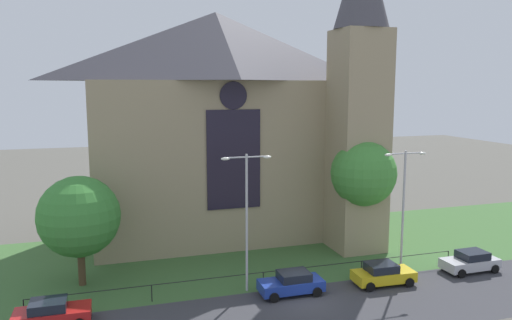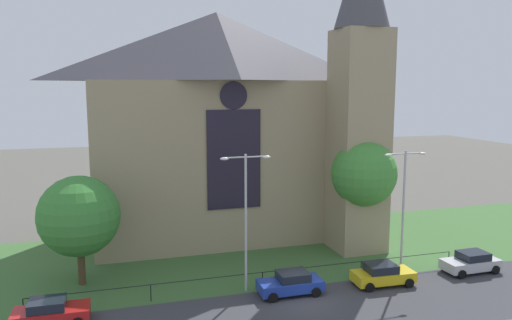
{
  "view_description": "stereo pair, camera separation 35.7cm",
  "coord_description": "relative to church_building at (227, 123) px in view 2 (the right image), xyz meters",
  "views": [
    {
      "loc": [
        -11.92,
        -28.04,
        13.5
      ],
      "look_at": [
        -0.79,
        8.0,
        7.93
      ],
      "focal_mm": 34.99,
      "sensor_mm": 36.0,
      "label": 1
    },
    {
      "loc": [
        -11.58,
        -28.14,
        13.5
      ],
      "look_at": [
        -0.79,
        8.0,
        7.93
      ],
      "focal_mm": 34.99,
      "sensor_mm": 36.0,
      "label": 2
    }
  ],
  "objects": [
    {
      "name": "ground",
      "position": [
        1.2,
        -5.66,
        -10.27
      ],
      "size": [
        160.0,
        160.0,
        0.0
      ],
      "primitive_type": "plane",
      "color": "#56544C"
    },
    {
      "name": "streetlamp_far",
      "position": [
        9.84,
        -13.26,
        -4.62
      ],
      "size": [
        3.37,
        0.26,
        8.99
      ],
      "color": "#B2B2B7",
      "rests_on": "ground"
    },
    {
      "name": "parked_car_silver",
      "position": [
        14.78,
        -14.71,
        -9.53
      ],
      "size": [
        4.22,
        2.07,
        1.51
      ],
      "rotation": [
        0.0,
        0.0,
        3.16
      ],
      "color": "#B7B7BC",
      "rests_on": "ground"
    },
    {
      "name": "parked_car_blue",
      "position": [
        0.7,
        -14.65,
        -9.53
      ],
      "size": [
        4.21,
        2.03,
        1.51
      ],
      "rotation": [
        0.0,
        0.0,
        3.14
      ],
      "color": "#1E3899",
      "rests_on": "ground"
    },
    {
      "name": "road_asphalt",
      "position": [
        1.2,
        -17.66,
        -10.27
      ],
      "size": [
        120.0,
        8.0,
        0.01
      ],
      "primitive_type": "cube",
      "color": "#38383D",
      "rests_on": "ground"
    },
    {
      "name": "parked_car_red",
      "position": [
        -13.95,
        -14.69,
        -9.53
      ],
      "size": [
        4.23,
        2.09,
        1.51
      ],
      "rotation": [
        0.0,
        0.0,
        -0.02
      ],
      "color": "#B21919",
      "rests_on": "ground"
    },
    {
      "name": "grass_verge",
      "position": [
        1.2,
        -7.66,
        -10.27
      ],
      "size": [
        120.0,
        20.0,
        0.01
      ],
      "primitive_type": "cube",
      "color": "#3D6633",
      "rests_on": "ground"
    },
    {
      "name": "parked_car_yellow",
      "position": [
        7.28,
        -15.0,
        -9.53
      ],
      "size": [
        4.26,
        2.15,
        1.51
      ],
      "rotation": [
        0.0,
        0.0,
        -0.04
      ],
      "color": "gold",
      "rests_on": "ground"
    },
    {
      "name": "church_building",
      "position": [
        0.0,
        0.0,
        0.0
      ],
      "size": [
        23.2,
        16.2,
        26.0
      ],
      "color": "tan",
      "rests_on": "ground"
    },
    {
      "name": "tree_right_near",
      "position": [
        9.0,
        -8.87,
        -3.71
      ],
      "size": [
        5.24,
        5.24,
        9.27
      ],
      "color": "#423021",
      "rests_on": "ground"
    },
    {
      "name": "tree_left_near",
      "position": [
        -12.49,
        -8.97,
        -5.46
      ],
      "size": [
        5.5,
        5.5,
        7.58
      ],
      "color": "#4C3823",
      "rests_on": "ground"
    },
    {
      "name": "streetlamp_near",
      "position": [
        -1.96,
        -13.26,
        -4.5
      ],
      "size": [
        3.37,
        0.26,
        9.21
      ],
      "color": "#B2B2B7",
      "rests_on": "ground"
    },
    {
      "name": "iron_railing",
      "position": [
        -0.77,
        -13.16,
        -9.3
      ],
      "size": [
        29.73,
        0.07,
        1.13
      ],
      "color": "black",
      "rests_on": "ground"
    }
  ]
}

